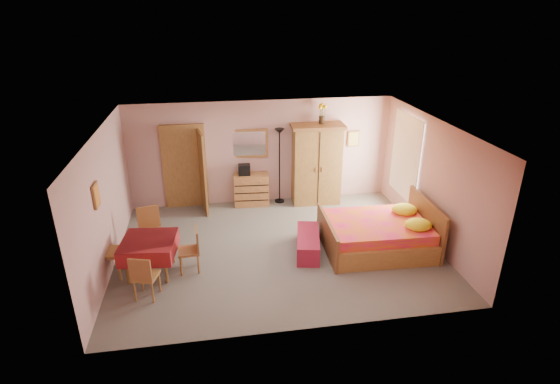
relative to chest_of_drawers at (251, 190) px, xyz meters
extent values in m
plane|color=slate|center=(0.30, -2.28, -0.41)|extent=(6.50, 6.50, 0.00)
plane|color=brown|center=(0.30, -2.28, 2.19)|extent=(6.50, 6.50, 0.00)
cube|color=tan|center=(0.30, 0.22, 0.89)|extent=(6.50, 0.10, 2.60)
cube|color=tan|center=(0.30, -4.78, 0.89)|extent=(6.50, 0.10, 2.60)
cube|color=tan|center=(-2.95, -2.28, 0.89)|extent=(0.10, 5.00, 2.60)
cube|color=tan|center=(3.55, -2.28, 0.89)|extent=(0.10, 5.00, 2.60)
cube|color=#9E6B35|center=(-1.60, 0.19, 0.62)|extent=(1.06, 0.12, 2.15)
cube|color=white|center=(3.51, -1.08, 1.04)|extent=(0.08, 1.40, 1.95)
cube|color=orange|center=(-2.92, -2.88, 1.29)|extent=(0.04, 0.32, 0.42)
cube|color=#D8BF59|center=(2.65, 0.19, 1.14)|extent=(0.30, 0.04, 0.40)
cube|color=#AC6D3A|center=(0.00, 0.00, 0.00)|extent=(0.89, 0.49, 0.81)
cube|color=white|center=(0.00, 0.21, 1.14)|extent=(0.92, 0.12, 0.72)
cube|color=black|center=(-0.16, 0.01, 0.54)|extent=(0.29, 0.22, 0.27)
cube|color=black|center=(0.73, 0.05, 0.56)|extent=(0.32, 0.32, 1.93)
cube|color=olive|center=(1.64, -0.10, 0.61)|extent=(1.32, 0.72, 2.03)
cube|color=yellow|center=(1.75, -0.01, 1.87)|extent=(0.20, 0.20, 0.49)
cube|color=#E7165F|center=(2.32, -2.58, 0.10)|extent=(2.24, 1.80, 1.01)
cube|color=maroon|center=(0.90, -2.51, -0.21)|extent=(0.68, 1.27, 0.40)
cube|color=maroon|center=(-2.19, -2.77, -0.05)|extent=(1.06, 1.06, 0.70)
cube|color=#A27137|center=(-2.17, -3.51, 0.02)|extent=(0.48, 0.48, 0.85)
cube|color=#A16936|center=(-2.22, -2.06, 0.08)|extent=(0.53, 0.53, 0.97)
cube|color=#AD773A|center=(-2.87, -2.72, 0.09)|extent=(0.53, 0.53, 0.99)
cube|color=#A86A39|center=(-1.47, -2.80, 0.03)|extent=(0.41, 0.41, 0.87)
camera|label=1|loc=(-0.93, -10.09, 4.27)|focal=28.00mm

